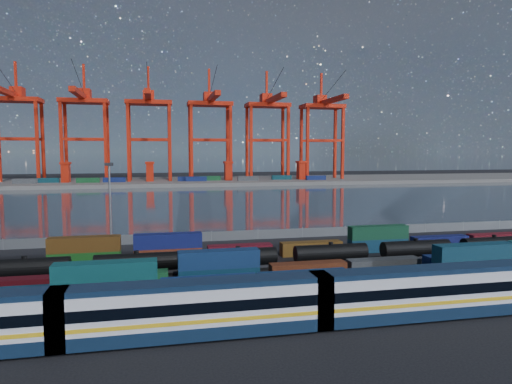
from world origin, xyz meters
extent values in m
plane|color=black|center=(0.00, 0.00, 0.00)|extent=(700.00, 700.00, 0.00)
plane|color=#2F3A45|center=(0.00, 105.00, 0.01)|extent=(700.00, 700.00, 0.00)
cube|color=#514F4C|center=(0.00, 210.00, 1.00)|extent=(700.00, 70.00, 2.00)
cone|color=#1E2630|center=(-200.00, 1600.00, 260.00)|extent=(1100.00, 1100.00, 520.00)
cone|color=#1E2630|center=(200.00, 1600.00, 230.00)|extent=(1040.00, 1040.00, 460.00)
cone|color=#1E2630|center=(600.00, 1600.00, 190.00)|extent=(960.00, 960.00, 380.00)
cone|color=#1E2630|center=(950.00, 1600.00, 150.00)|extent=(840.00, 840.00, 300.00)
cube|color=black|center=(-33.50, -21.75, 0.39)|extent=(3.34, 2.23, 0.78)
cube|color=silver|center=(-17.23, -21.75, 3.23)|extent=(27.82, 3.34, 4.23)
cube|color=#0E1E34|center=(-17.23, -21.75, 1.00)|extent=(27.82, 3.40, 1.34)
cube|color=#0E1E34|center=(-17.23, -21.75, 5.62)|extent=(27.82, 3.00, 0.56)
cube|color=gold|center=(-17.23, -21.75, 2.34)|extent=(27.84, 3.44, 0.40)
cube|color=black|center=(-17.23, -21.75, 3.67)|extent=(27.84, 3.44, 1.11)
cube|color=black|center=(-26.97, -21.75, 0.39)|extent=(3.34, 2.23, 0.78)
cube|color=black|center=(-7.50, -21.75, 0.39)|extent=(3.34, 2.23, 0.78)
cube|color=silver|center=(8.77, -21.75, 3.23)|extent=(27.82, 3.34, 4.23)
cube|color=#0E1E34|center=(8.77, -21.75, 1.00)|extent=(27.82, 3.40, 1.34)
cube|color=#0E1E34|center=(8.77, -21.75, 5.62)|extent=(27.82, 3.00, 0.56)
cube|color=gold|center=(8.77, -21.75, 2.34)|extent=(27.84, 3.44, 0.40)
cube|color=black|center=(8.77, -21.75, 3.67)|extent=(27.84, 3.44, 1.11)
cube|color=black|center=(-0.97, -21.75, 0.39)|extent=(3.34, 2.23, 0.78)
cube|color=black|center=(18.50, -21.75, 0.39)|extent=(3.34, 2.23, 0.78)
cube|color=navy|center=(-27.25, -9.13, 1.33)|extent=(12.30, 2.50, 2.66)
cube|color=#0E484B|center=(-27.25, -9.13, 4.00)|extent=(12.30, 2.50, 2.66)
cube|color=navy|center=(-14.60, -9.13, 1.33)|extent=(12.30, 2.50, 2.66)
cube|color=navy|center=(-1.95, -9.13, 1.33)|extent=(12.30, 2.50, 2.66)
cube|color=navy|center=(24.12, -9.13, 1.33)|extent=(12.30, 2.50, 2.66)
cube|color=#0E3549|center=(24.12, -9.13, 4.00)|extent=(12.30, 2.50, 2.66)
cube|color=#580D15|center=(-38.61, -3.63, 1.23)|extent=(11.39, 2.32, 2.47)
cube|color=#144C25|center=(-25.39, -3.63, 1.23)|extent=(11.39, 2.32, 2.47)
cube|color=#0C2A3F|center=(-12.64, -3.63, 1.23)|extent=(11.39, 2.32, 2.47)
cube|color=navy|center=(-12.64, -3.63, 3.70)|extent=(11.39, 2.32, 2.47)
cube|color=#552311|center=(0.54, -3.63, 1.23)|extent=(11.39, 2.32, 2.47)
cube|color=#3A3D3F|center=(12.64, -3.63, 1.23)|extent=(11.39, 2.32, 2.47)
cube|color=navy|center=(25.58, -3.63, 1.23)|extent=(11.39, 2.32, 2.47)
cube|color=#134A15|center=(-32.72, 11.32, 1.23)|extent=(11.33, 2.30, 2.46)
cube|color=#4D2F0F|center=(-32.72, 11.32, 3.68)|extent=(11.33, 2.30, 2.46)
cube|color=maroon|center=(-19.31, 11.32, 1.23)|extent=(11.33, 2.30, 2.46)
cube|color=#101754|center=(-19.31, 11.32, 3.68)|extent=(11.33, 2.30, 2.46)
cube|color=#5A0D18|center=(-6.95, 11.32, 1.23)|extent=(11.33, 2.30, 2.46)
cube|color=#5A3912|center=(6.22, 11.32, 1.23)|extent=(11.33, 2.30, 2.46)
cube|color=#0E304A|center=(19.39, 11.32, 1.23)|extent=(11.33, 2.30, 2.46)
cube|color=#114127|center=(19.39, 11.32, 3.68)|extent=(11.33, 2.30, 2.46)
cube|color=#0F154F|center=(32.34, 11.32, 1.23)|extent=(11.33, 2.30, 2.46)
cube|color=#5E0E17|center=(44.68, 11.32, 1.23)|extent=(11.33, 2.30, 2.46)
cylinder|color=black|center=(-39.69, 3.29, 2.16)|extent=(12.20, 2.72, 2.72)
cylinder|color=black|center=(-39.69, 3.29, 3.66)|extent=(0.75, 0.75, 0.47)
cube|color=black|center=(-39.69, 3.29, 0.66)|extent=(12.67, 1.88, 0.38)
cube|color=black|center=(-35.46, 3.29, 0.28)|extent=(2.35, 1.69, 0.56)
cylinder|color=black|center=(-24.19, 3.29, 2.16)|extent=(12.20, 2.72, 2.72)
cylinder|color=black|center=(-24.19, 3.29, 3.66)|extent=(0.75, 0.75, 0.47)
cube|color=black|center=(-24.19, 3.29, 0.66)|extent=(12.67, 1.88, 0.38)
cube|color=black|center=(-28.41, 3.29, 0.28)|extent=(2.35, 1.69, 0.56)
cube|color=black|center=(-19.96, 3.29, 0.28)|extent=(2.35, 1.69, 0.56)
cylinder|color=black|center=(-8.69, 3.29, 2.16)|extent=(12.20, 2.72, 2.72)
cylinder|color=black|center=(-8.69, 3.29, 3.66)|extent=(0.75, 0.75, 0.47)
cube|color=black|center=(-8.69, 3.29, 0.66)|extent=(12.67, 1.88, 0.38)
cube|color=black|center=(-12.91, 3.29, 0.28)|extent=(2.35, 1.69, 0.56)
cube|color=black|center=(-4.46, 3.29, 0.28)|extent=(2.35, 1.69, 0.56)
cylinder|color=black|center=(6.81, 3.29, 2.16)|extent=(12.20, 2.72, 2.72)
cylinder|color=black|center=(6.81, 3.29, 3.66)|extent=(0.75, 0.75, 0.47)
cube|color=black|center=(6.81, 3.29, 0.66)|extent=(12.67, 1.88, 0.38)
cube|color=black|center=(2.59, 3.29, 0.28)|extent=(2.35, 1.69, 0.56)
cube|color=black|center=(11.04, 3.29, 0.28)|extent=(2.35, 1.69, 0.56)
cylinder|color=black|center=(22.31, 3.29, 2.16)|extent=(12.20, 2.72, 2.72)
cylinder|color=black|center=(22.31, 3.29, 3.66)|extent=(0.75, 0.75, 0.47)
cube|color=black|center=(22.31, 3.29, 0.66)|extent=(12.67, 1.88, 0.38)
cube|color=black|center=(18.09, 3.29, 0.28)|extent=(2.35, 1.69, 0.56)
cube|color=black|center=(26.54, 3.29, 0.28)|extent=(2.35, 1.69, 0.56)
cylinder|color=black|center=(37.81, 3.29, 2.16)|extent=(12.20, 2.72, 2.72)
cylinder|color=black|center=(37.81, 3.29, 3.66)|extent=(0.75, 0.75, 0.47)
cube|color=black|center=(37.81, 3.29, 0.66)|extent=(12.67, 1.88, 0.38)
cube|color=black|center=(33.59, 3.29, 0.28)|extent=(2.35, 1.69, 0.56)
cube|color=#595B5E|center=(0.00, 28.00, 1.00)|extent=(160.00, 0.06, 2.00)
cylinder|color=slate|center=(-50.00, 28.00, 1.10)|extent=(0.12, 0.12, 2.20)
cylinder|color=slate|center=(-40.00, 28.00, 1.10)|extent=(0.12, 0.12, 2.20)
cylinder|color=slate|center=(-30.00, 28.00, 1.10)|extent=(0.12, 0.12, 2.20)
cylinder|color=slate|center=(-20.00, 28.00, 1.10)|extent=(0.12, 0.12, 2.20)
cylinder|color=slate|center=(-10.00, 28.00, 1.10)|extent=(0.12, 0.12, 2.20)
cylinder|color=slate|center=(0.00, 28.00, 1.10)|extent=(0.12, 0.12, 2.20)
cylinder|color=slate|center=(10.00, 28.00, 1.10)|extent=(0.12, 0.12, 2.20)
cylinder|color=slate|center=(20.00, 28.00, 1.10)|extent=(0.12, 0.12, 2.20)
cylinder|color=slate|center=(30.00, 28.00, 1.10)|extent=(0.12, 0.12, 2.20)
cylinder|color=slate|center=(40.00, 28.00, 1.10)|extent=(0.12, 0.12, 2.20)
cylinder|color=slate|center=(50.00, 28.00, 1.10)|extent=(0.12, 0.12, 2.20)
cylinder|color=slate|center=(60.00, 28.00, 1.10)|extent=(0.12, 0.12, 2.20)
cylinder|color=slate|center=(-30.00, 26.00, 8.00)|extent=(0.36, 0.36, 16.00)
cube|color=black|center=(-30.00, 26.00, 16.30)|extent=(1.60, 0.40, 0.60)
cube|color=red|center=(-83.59, 198.78, 23.34)|extent=(1.66, 1.66, 46.68)
cube|color=red|center=(-83.59, 211.22, 23.34)|extent=(1.66, 1.66, 46.68)
cube|color=red|center=(-95.00, 198.78, 25.68)|extent=(22.82, 1.45, 1.45)
cube|color=red|center=(-95.00, 211.22, 25.68)|extent=(22.82, 1.45, 1.45)
cube|color=red|center=(-95.00, 205.00, 46.68)|extent=(25.93, 14.52, 2.28)
cube|color=red|center=(-95.00, 192.55, 48.76)|extent=(3.11, 49.80, 2.59)
cube|color=red|center=(-95.00, 209.15, 51.35)|extent=(6.22, 8.30, 5.19)
cube|color=red|center=(-95.00, 207.07, 59.13)|extent=(1.24, 1.24, 16.60)
cylinder|color=black|center=(-95.00, 190.06, 56.02)|extent=(0.25, 42.70, 14.09)
cube|color=red|center=(-71.41, 198.78, 23.34)|extent=(1.66, 1.66, 46.68)
cube|color=red|center=(-71.41, 211.22, 23.34)|extent=(1.66, 1.66, 46.68)
cube|color=red|center=(-48.59, 198.78, 23.34)|extent=(1.66, 1.66, 46.68)
cube|color=red|center=(-48.59, 211.22, 23.34)|extent=(1.66, 1.66, 46.68)
cube|color=red|center=(-60.00, 198.78, 25.68)|extent=(22.82, 1.45, 1.45)
cube|color=red|center=(-60.00, 211.22, 25.68)|extent=(22.82, 1.45, 1.45)
cube|color=red|center=(-60.00, 205.00, 46.68)|extent=(25.93, 14.52, 2.28)
cube|color=red|center=(-60.00, 192.55, 48.76)|extent=(3.11, 49.80, 2.59)
cube|color=red|center=(-60.00, 209.15, 51.35)|extent=(6.22, 8.30, 5.19)
cube|color=red|center=(-60.00, 207.07, 59.13)|extent=(1.24, 1.24, 16.60)
cylinder|color=black|center=(-60.00, 190.06, 56.02)|extent=(0.25, 42.70, 14.09)
cube|color=red|center=(-36.41, 198.78, 23.34)|extent=(1.66, 1.66, 46.68)
cube|color=red|center=(-36.41, 211.22, 23.34)|extent=(1.66, 1.66, 46.68)
cube|color=red|center=(-13.59, 198.78, 23.34)|extent=(1.66, 1.66, 46.68)
cube|color=red|center=(-13.59, 211.22, 23.34)|extent=(1.66, 1.66, 46.68)
cube|color=red|center=(-25.00, 198.78, 25.68)|extent=(22.82, 1.45, 1.45)
cube|color=red|center=(-25.00, 211.22, 25.68)|extent=(22.82, 1.45, 1.45)
cube|color=red|center=(-25.00, 205.00, 46.68)|extent=(25.93, 14.52, 2.28)
cube|color=red|center=(-25.00, 192.55, 48.76)|extent=(3.11, 49.80, 2.59)
cube|color=red|center=(-25.00, 209.15, 51.35)|extent=(6.22, 8.30, 5.19)
cube|color=red|center=(-25.00, 207.07, 59.13)|extent=(1.24, 1.24, 16.60)
cylinder|color=black|center=(-25.00, 190.06, 56.02)|extent=(0.25, 42.70, 14.09)
cube|color=red|center=(-1.41, 198.78, 23.34)|extent=(1.66, 1.66, 46.68)
cube|color=red|center=(-1.41, 211.22, 23.34)|extent=(1.66, 1.66, 46.68)
cube|color=red|center=(21.41, 198.78, 23.34)|extent=(1.66, 1.66, 46.68)
cube|color=red|center=(21.41, 211.22, 23.34)|extent=(1.66, 1.66, 46.68)
cube|color=red|center=(10.00, 198.78, 25.68)|extent=(22.82, 1.45, 1.45)
cube|color=red|center=(10.00, 211.22, 25.68)|extent=(22.82, 1.45, 1.45)
cube|color=red|center=(10.00, 205.00, 46.68)|extent=(25.93, 14.52, 2.28)
cube|color=red|center=(10.00, 192.55, 48.76)|extent=(3.11, 49.80, 2.59)
cube|color=red|center=(10.00, 209.15, 51.35)|extent=(6.22, 8.30, 5.19)
cube|color=red|center=(10.00, 207.07, 59.13)|extent=(1.24, 1.24, 16.60)
cylinder|color=black|center=(10.00, 190.06, 56.02)|extent=(0.25, 42.70, 14.09)
cube|color=red|center=(33.59, 198.78, 23.34)|extent=(1.66, 1.66, 46.68)
cube|color=red|center=(33.59, 211.22, 23.34)|extent=(1.66, 1.66, 46.68)
cube|color=red|center=(56.41, 198.78, 23.34)|extent=(1.66, 1.66, 46.68)
cube|color=red|center=(56.41, 211.22, 23.34)|extent=(1.66, 1.66, 46.68)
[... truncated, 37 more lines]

